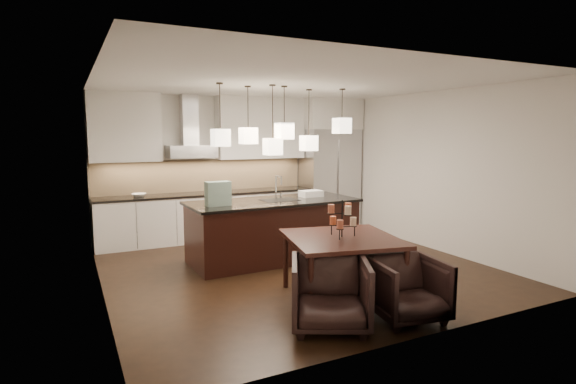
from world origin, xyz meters
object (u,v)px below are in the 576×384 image
dining_table (341,268)px  armchair_right (408,289)px  island_body (273,231)px  refrigerator (329,179)px  armchair_left (330,293)px

dining_table → armchair_right: size_ratio=1.72×
island_body → dining_table: bearing=-90.8°
refrigerator → armchair_right: refrigerator is taller
island_body → armchair_right: (0.32, -2.87, -0.12)m
refrigerator → dining_table: 4.47m
refrigerator → island_body: (-2.20, -1.84, -0.61)m
island_body → armchair_left: island_body is taller
refrigerator → armchair_left: refrigerator is taller
armchair_right → island_body: bearing=106.3°
armchair_left → armchair_right: armchair_left is taller
armchair_right → armchair_left: bearing=177.4°
armchair_right → refrigerator: bearing=78.1°
refrigerator → armchair_right: size_ratio=2.83×
armchair_left → island_body: bearing=105.2°
dining_table → refrigerator: bearing=72.8°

